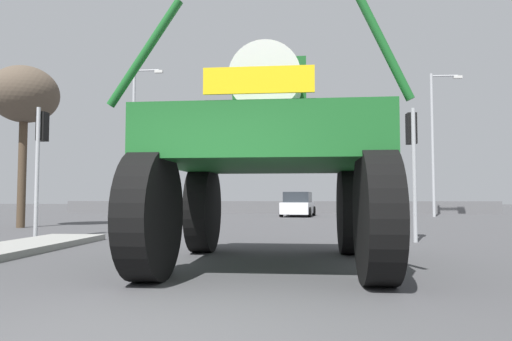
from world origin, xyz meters
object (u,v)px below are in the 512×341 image
(oversize_sprayer, at_px, (270,156))
(traffic_signal_near_right, at_px, (412,145))
(sedan_ahead, at_px, (298,205))
(streetlight_far_left, at_px, (135,134))
(traffic_signal_near_left, at_px, (41,143))
(bare_tree_left, at_px, (24,96))
(streetlight_far_right, at_px, (435,137))

(oversize_sprayer, relative_size, traffic_signal_near_right, 1.53)
(sedan_ahead, relative_size, traffic_signal_near_right, 1.21)
(oversize_sprayer, relative_size, streetlight_far_left, 0.59)
(traffic_signal_near_left, relative_size, bare_tree_left, 0.59)
(traffic_signal_near_left, distance_m, streetlight_far_right, 22.82)
(bare_tree_left, bearing_deg, streetlight_far_left, 85.56)
(sedan_ahead, height_order, streetlight_far_left, streetlight_far_left)
(sedan_ahead, relative_size, streetlight_far_right, 0.49)
(sedan_ahead, height_order, traffic_signal_near_left, traffic_signal_near_left)
(bare_tree_left, bearing_deg, sedan_ahead, 47.59)
(oversize_sprayer, distance_m, sedan_ahead, 21.15)
(streetlight_far_left, bearing_deg, streetlight_far_right, 3.25)
(oversize_sprayer, bearing_deg, streetlight_far_left, 26.43)
(sedan_ahead, bearing_deg, traffic_signal_near_left, 163.54)
(traffic_signal_near_left, height_order, streetlight_far_right, streetlight_far_right)
(traffic_signal_near_right, bearing_deg, streetlight_far_left, 130.40)
(oversize_sprayer, relative_size, traffic_signal_near_left, 1.46)
(streetlight_far_left, bearing_deg, oversize_sprayer, -64.65)
(traffic_signal_near_right, distance_m, streetlight_far_left, 20.17)
(oversize_sprayer, xyz_separation_m, bare_tree_left, (-10.20, 9.20, 3.26))
(traffic_signal_near_left, bearing_deg, streetlight_far_left, 99.53)
(bare_tree_left, bearing_deg, traffic_signal_near_left, -53.99)
(traffic_signal_near_right, height_order, streetlight_far_left, streetlight_far_left)
(oversize_sprayer, distance_m, streetlight_far_left, 22.13)
(oversize_sprayer, bearing_deg, sedan_ahead, -0.75)
(traffic_signal_near_left, distance_m, streetlight_far_left, 15.64)
(oversize_sprayer, xyz_separation_m, traffic_signal_near_left, (-6.82, 4.55, 0.82))
(sedan_ahead, distance_m, traffic_signal_near_right, 16.91)
(sedan_ahead, distance_m, traffic_signal_near_left, 18.28)
(sedan_ahead, xyz_separation_m, traffic_signal_near_left, (-7.49, -16.56, 2.02))
(streetlight_far_right, distance_m, bare_tree_left, 22.47)
(sedan_ahead, height_order, streetlight_far_right, streetlight_far_right)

